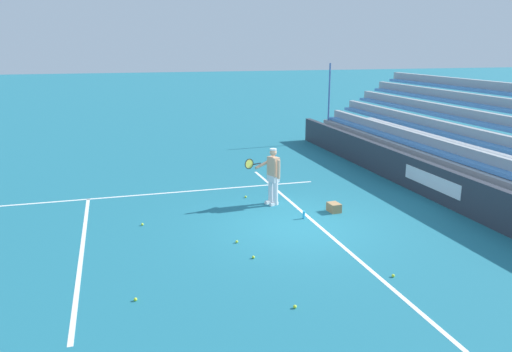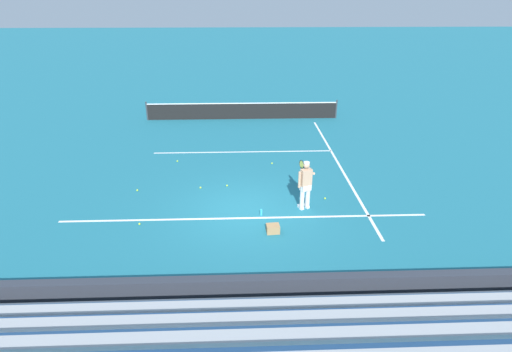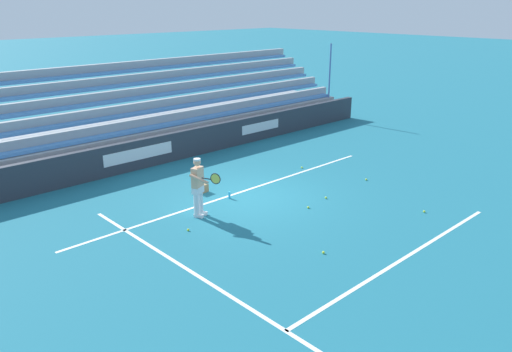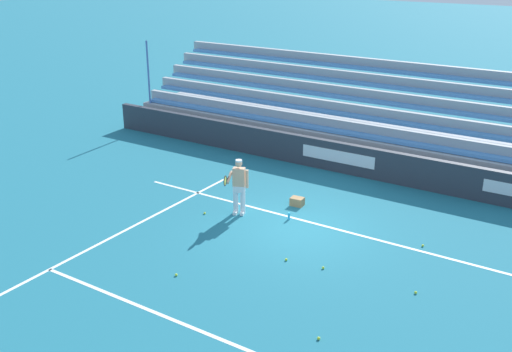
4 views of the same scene
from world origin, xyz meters
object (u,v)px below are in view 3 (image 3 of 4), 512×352
Objects in this scene: tennis_player at (198,187)px; tennis_ball_by_box at (326,198)px; tennis_ball_stray_back at (308,207)px; tennis_ball_far_left at (302,167)px; tennis_ball_midcourt at (366,180)px; water_bottle at (229,195)px; tennis_ball_toward_net at (424,211)px; tennis_ball_far_right at (188,230)px; ball_box_cardboard at (201,188)px; tennis_ball_near_player at (323,252)px.

tennis_ball_by_box is (-3.69, 1.64, -0.86)m from tennis_player.
tennis_ball_far_left is at bearing -135.25° from tennis_ball_stray_back.
tennis_ball_midcourt is 0.30× the size of water_bottle.
tennis_ball_toward_net is (-2.24, 2.52, 0.00)m from tennis_ball_stray_back.
tennis_ball_midcourt is at bearing 172.52° from tennis_ball_far_right.
tennis_ball_far_right is at bearing 13.59° from tennis_ball_far_left.
tennis_player is 6.27m from tennis_ball_midcourt.
ball_box_cardboard is 5.69m from tennis_ball_midcourt.
ball_box_cardboard is at bearing -93.93° from tennis_ball_near_player.
tennis_ball_far_right is at bearing 45.99° from ball_box_cardboard.
ball_box_cardboard reaches higher than water_bottle.
ball_box_cardboard is at bearing -134.01° from tennis_ball_far_right.
ball_box_cardboard is at bearing -51.43° from tennis_ball_by_box.
tennis_ball_toward_net is (-3.74, 5.80, -0.10)m from ball_box_cardboard.
tennis_ball_stray_back and tennis_ball_midcourt have the same top height.
tennis_ball_midcourt is at bearing 156.69° from water_bottle.
tennis_ball_midcourt is (-4.83, 3.00, -0.10)m from ball_box_cardboard.
tennis_ball_far_right is 1.00× the size of tennis_ball_far_left.
tennis_player is 25.98× the size of tennis_ball_stray_back.
ball_box_cardboard reaches higher than tennis_ball_toward_net.
tennis_ball_by_box is 1.00× the size of tennis_ball_near_player.
tennis_ball_by_box is 3.66m from tennis_ball_near_player.
tennis_player is at bearing 9.45° from tennis_ball_far_left.
tennis_ball_stray_back and tennis_ball_far_left have the same top height.
ball_box_cardboard is 6.06× the size of tennis_ball_near_player.
tennis_ball_far_right is at bearing -18.33° from tennis_ball_stray_back.
tennis_player is 7.80× the size of water_bottle.
tennis_player is 2.05m from ball_box_cardboard.
tennis_player reaches higher than tennis_ball_near_player.
water_bottle reaches higher than tennis_ball_toward_net.
tennis_ball_midcourt is 2.49m from tennis_ball_far_left.
tennis_ball_stray_back is 3.80m from tennis_ball_far_left.
tennis_ball_far_right and tennis_ball_near_player have the same top height.
tennis_ball_by_box is at bearing 128.57° from ball_box_cardboard.
tennis_ball_far_left is (-4.21, 0.59, -0.10)m from ball_box_cardboard.
ball_box_cardboard is 5.42m from tennis_ball_near_player.
tennis_ball_far_left is (-2.70, -2.68, 0.00)m from tennis_ball_stray_back.
tennis_ball_far_right is (0.84, 0.61, -0.86)m from tennis_player.
tennis_ball_stray_back is 1.00× the size of tennis_ball_near_player.
tennis_ball_stray_back is 1.00× the size of tennis_ball_midcourt.
tennis_ball_far_right is 2.56m from water_bottle.
tennis_ball_far_right is (6.86, -0.90, 0.00)m from tennis_ball_midcourt.
tennis_ball_midcourt is 5.73m from tennis_ball_near_player.
tennis_ball_far_left is at bearing -166.41° from tennis_ball_far_right.
tennis_ball_near_player is (-0.82, 3.92, -0.86)m from tennis_player.
tennis_ball_stray_back and tennis_ball_by_box have the same top height.
tennis_ball_stray_back is at bearing 7.95° from tennis_ball_by_box.
tennis_ball_far_left is (-6.24, -1.51, 0.00)m from tennis_ball_far_right.
tennis_ball_midcourt is at bearing 104.57° from tennis_ball_far_left.
tennis_ball_by_box is 3.02m from water_bottle.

